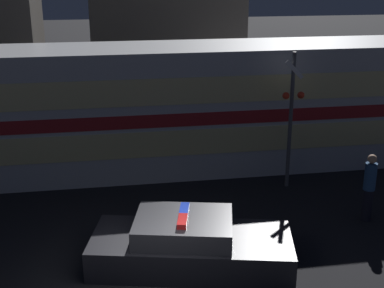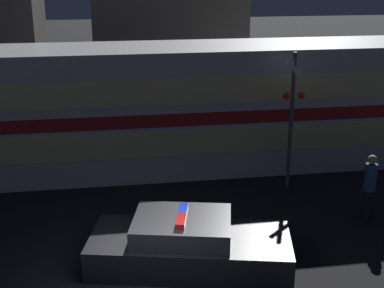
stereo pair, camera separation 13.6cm
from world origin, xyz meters
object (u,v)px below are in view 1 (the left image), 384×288
pedestrian (369,187)px  train (192,107)px  police_car (190,246)px  crossing_signal_near (291,114)px

pedestrian → train: bearing=128.5°
train → pedestrian: train is taller
train → police_car: bearing=-100.3°
train → police_car: train is taller
train → police_car: size_ratio=4.05×
crossing_signal_near → train: bearing=137.6°
police_car → pedestrian: (5.03, 1.42, 0.47)m
crossing_signal_near → pedestrian: bearing=-62.6°
train → pedestrian: size_ratio=10.47×
pedestrian → crossing_signal_near: size_ratio=0.45×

